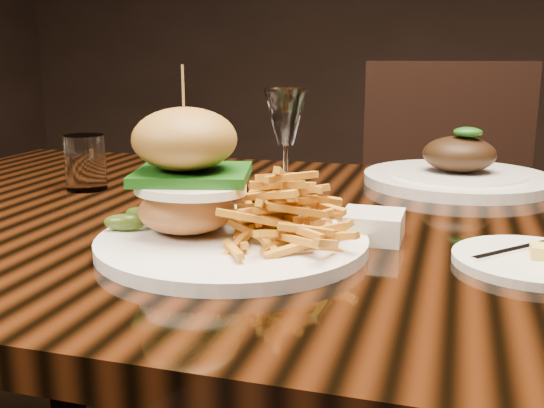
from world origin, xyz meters
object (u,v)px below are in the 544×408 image
(burger_plate, at_px, (228,201))
(far_dish, at_px, (458,173))
(dining_table, at_px, (340,274))
(wine_glass, at_px, (286,121))
(chair_far, at_px, (447,218))

(burger_plate, height_order, far_dish, burger_plate)
(dining_table, relative_size, far_dish, 5.00)
(burger_plate, distance_m, far_dish, 0.52)
(wine_glass, bearing_deg, dining_table, -27.41)
(burger_plate, height_order, chair_far, burger_plate)
(chair_far, bearing_deg, dining_table, -106.44)
(wine_glass, distance_m, far_dish, 0.36)
(burger_plate, bearing_deg, chair_far, 75.76)
(far_dish, distance_m, chair_far, 0.64)
(wine_glass, bearing_deg, chair_far, 75.18)
(far_dish, bearing_deg, chair_far, 91.73)
(dining_table, bearing_deg, burger_plate, -122.40)
(wine_glass, height_order, far_dish, wine_glass)
(dining_table, bearing_deg, chair_far, 81.66)
(burger_plate, bearing_deg, wine_glass, 85.35)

